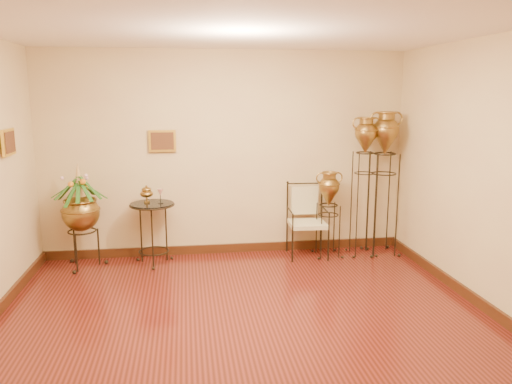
{
  "coord_description": "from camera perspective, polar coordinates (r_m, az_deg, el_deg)",
  "views": [
    {
      "loc": [
        -0.55,
        -4.31,
        2.22
      ],
      "look_at": [
        0.25,
        1.3,
        1.1
      ],
      "focal_mm": 35.0,
      "sensor_mm": 36.0,
      "label": 1
    }
  ],
  "objects": [
    {
      "name": "ground",
      "position": [
        4.88,
        -0.79,
        -15.87
      ],
      "size": [
        5.0,
        5.0,
        0.0
      ],
      "primitive_type": "plane",
      "color": "maroon",
      "rests_on": "ground"
    },
    {
      "name": "room_shell",
      "position": [
        4.38,
        -0.94,
        4.78
      ],
      "size": [
        5.02,
        5.02,
        2.81
      ],
      "color": "beige",
      "rests_on": "ground"
    },
    {
      "name": "amphora_tall",
      "position": [
        7.01,
        12.22,
        0.8
      ],
      "size": [
        0.49,
        0.49,
        1.94
      ],
      "rotation": [
        0.0,
        0.0,
        0.36
      ],
      "color": "#2D2516",
      "rests_on": "ground"
    },
    {
      "name": "amphora_mid",
      "position": [
        7.11,
        14.35,
        1.07
      ],
      "size": [
        0.52,
        0.52,
        2.01
      ],
      "rotation": [
        0.0,
        0.0,
        -0.17
      ],
      "color": "#2D2516",
      "rests_on": "ground"
    },
    {
      "name": "amphora_short",
      "position": [
        6.94,
        8.26,
        -2.46
      ],
      "size": [
        0.46,
        0.46,
        1.2
      ],
      "rotation": [
        0.0,
        0.0,
        0.3
      ],
      "color": "#2D2516",
      "rests_on": "ground"
    },
    {
      "name": "planter_urn",
      "position": [
        6.76,
        -19.42,
        -1.78
      ],
      "size": [
        0.88,
        0.88,
        1.39
      ],
      "rotation": [
        0.0,
        0.0,
        -0.2
      ],
      "color": "#2D2516",
      "rests_on": "ground"
    },
    {
      "name": "armchair",
      "position": [
        6.88,
        5.9,
        -3.31
      ],
      "size": [
        0.58,
        0.55,
        1.01
      ],
      "rotation": [
        0.0,
        0.0,
        -0.04
      ],
      "color": "#2D2516",
      "rests_on": "ground"
    },
    {
      "name": "side_table",
      "position": [
        6.72,
        -11.68,
        -4.52
      ],
      "size": [
        0.64,
        0.64,
        1.04
      ],
      "rotation": [
        0.0,
        0.0,
        0.15
      ],
      "color": "#2D2516",
      "rests_on": "ground"
    }
  ]
}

